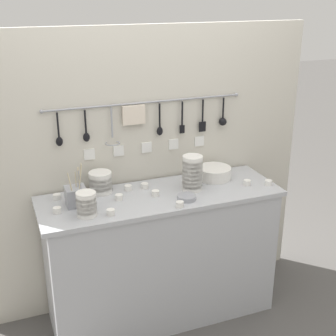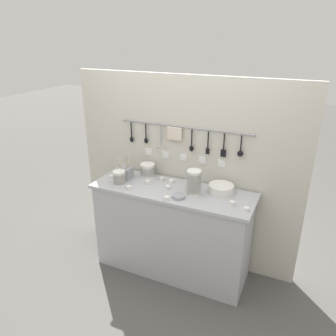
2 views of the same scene
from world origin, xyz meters
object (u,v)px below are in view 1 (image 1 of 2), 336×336
object	(u,v)px
plate_stack	(214,173)
steel_mixing_bowl	(186,197)
cup_beside_plates	(128,188)
cup_mid_row	(119,197)
cup_edge_far	(57,197)
cup_centre	(111,212)
cup_front_left	(180,204)
bowl_stack_short_front	(192,173)
bowl_stack_wide_centre	(86,204)
cup_edge_near	(247,183)
cup_front_right	(269,183)
cup_back_left	(145,186)
cutlery_caddy	(76,196)
cup_back_right	(57,210)
cup_by_caddy	(155,193)
bowl_stack_back_corner	(100,182)

from	to	relation	value
plate_stack	steel_mixing_bowl	xyz separation A→B (m)	(-0.32, -0.26, -0.03)
cup_beside_plates	cup_mid_row	distance (m)	0.15
cup_edge_far	cup_centre	distance (m)	0.42
steel_mixing_bowl	cup_front_left	distance (m)	0.11
bowl_stack_short_front	plate_stack	distance (m)	0.27
plate_stack	steel_mixing_bowl	bearing A→B (deg)	-141.25
bowl_stack_wide_centre	cup_centre	xyz separation A→B (m)	(0.13, -0.04, -0.06)
cup_edge_near	plate_stack	bearing A→B (deg)	128.86
cup_front_right	cup_back_left	size ratio (longest dim) A/B	1.00
cup_beside_plates	cup_front_left	xyz separation A→B (m)	(0.22, -0.35, 0.00)
bowl_stack_short_front	bowl_stack_wide_centre	world-z (taller)	bowl_stack_short_front
cup_beside_plates	bowl_stack_short_front	bearing A→B (deg)	-19.81
cup_edge_near	cup_centre	distance (m)	0.98
bowl_stack_short_front	cup_edge_far	world-z (taller)	bowl_stack_short_front
steel_mixing_bowl	cup_back_left	size ratio (longest dim) A/B	2.44
cup_front_right	cup_mid_row	bearing A→B (deg)	172.23
cup_front_right	steel_mixing_bowl	bearing A→B (deg)	-178.60
cutlery_caddy	cup_back_right	bearing A→B (deg)	-151.15
steel_mixing_bowl	cup_by_caddy	bearing A→B (deg)	142.12
bowl_stack_wide_centre	cup_front_left	size ratio (longest dim) A/B	3.06
steel_mixing_bowl	bowl_stack_back_corner	bearing A→B (deg)	147.12
cup_front_left	plate_stack	bearing A→B (deg)	40.32
cup_beside_plates	cup_front_right	distance (m)	0.95
cutlery_caddy	cup_centre	bearing A→B (deg)	-52.31
cup_front_right	cup_back_left	distance (m)	0.84
bowl_stack_wide_centre	cup_front_left	world-z (taller)	bowl_stack_wide_centre
cup_back_right	cup_centre	distance (m)	0.32
bowl_stack_wide_centre	cup_back_right	xyz separation A→B (m)	(-0.16, 0.10, -0.06)
cup_back_left	cup_edge_near	bearing A→B (deg)	-16.63
cup_front_left	cup_mid_row	size ratio (longest dim) A/B	1.00
cup_edge_near	cup_front_right	xyz separation A→B (m)	(0.14, -0.05, 0.00)
cup_edge_far	cup_centre	world-z (taller)	same
steel_mixing_bowl	bowl_stack_short_front	bearing A→B (deg)	53.47
bowl_stack_short_front	bowl_stack_back_corner	distance (m)	0.60
bowl_stack_short_front	steel_mixing_bowl	world-z (taller)	bowl_stack_short_front
cup_edge_near	cup_edge_far	bearing A→B (deg)	169.34
plate_stack	cup_by_caddy	size ratio (longest dim) A/B	4.83
cutlery_caddy	plate_stack	bearing A→B (deg)	4.84
bowl_stack_back_corner	cup_front_left	distance (m)	0.56
cup_by_caddy	cup_centre	bearing A→B (deg)	-154.46
cup_back_right	cup_back_left	xyz separation A→B (m)	(0.60, 0.16, 0.00)
steel_mixing_bowl	plate_stack	bearing A→B (deg)	38.75
steel_mixing_bowl	cup_front_right	size ratio (longest dim) A/B	2.44
bowl_stack_back_corner	cup_centre	world-z (taller)	bowl_stack_back_corner
cutlery_caddy	cup_back_right	world-z (taller)	cutlery_caddy
cutlery_caddy	cup_front_right	size ratio (longest dim) A/B	5.63
bowl_stack_back_corner	cup_beside_plates	world-z (taller)	bowl_stack_back_corner
cup_edge_far	cup_centre	size ratio (longest dim) A/B	1.00
bowl_stack_back_corner	cup_front_right	bearing A→B (deg)	-15.09
cup_by_caddy	cup_front_left	xyz separation A→B (m)	(0.08, -0.21, 0.00)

